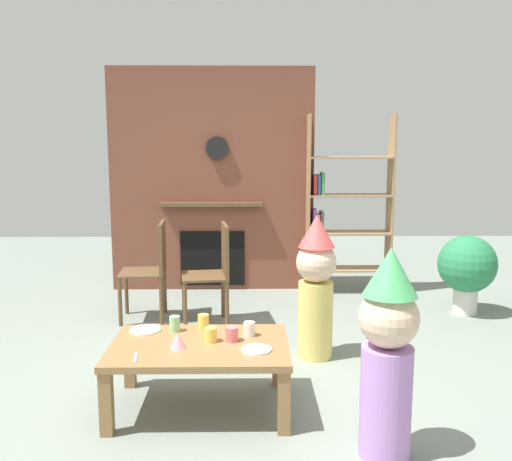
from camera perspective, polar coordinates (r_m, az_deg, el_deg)
The scene contains 18 objects.
ground_plane at distance 3.85m, azimuth -2.23°, elevation -15.70°, with size 12.00×12.00×0.00m, color gray.
brick_fireplace_feature at distance 6.12m, azimuth -4.49°, elevation 5.07°, with size 2.20×0.28×2.40m.
bookshelf at distance 6.03m, azimuth 8.74°, elevation 1.83°, with size 0.90×0.28×1.90m.
coffee_table at distance 3.46m, azimuth -5.79°, elevation -12.35°, with size 1.07×0.71×0.41m.
paper_cup_near_left at distance 3.65m, azimuth -8.31°, elevation -9.41°, with size 0.07×0.07×0.10m, color #8CD18C.
paper_cup_near_right at distance 3.69m, azimuth -5.40°, elevation -9.24°, with size 0.07×0.07×0.09m, color #F2CC4C.
paper_cup_center at distance 3.45m, azimuth -2.48°, elevation -10.52°, with size 0.08×0.08×0.09m, color #E5666B.
paper_cup_far_left at distance 3.54m, azimuth -0.69°, elevation -10.02°, with size 0.07×0.07×0.09m, color silver.
paper_cup_far_right at distance 3.45m, azimuth -4.65°, elevation -10.55°, with size 0.08×0.08×0.09m, color #F2CC4C.
paper_plate_front at distance 3.32m, azimuth 0.04°, elevation -12.06°, with size 0.18×0.18×0.01m, color white.
paper_plate_rear at distance 3.71m, azimuth -11.24°, elevation -9.94°, with size 0.20×0.20×0.01m, color white.
birthday_cake_slice at distance 3.37m, azimuth -7.98°, elevation -11.10°, with size 0.10×0.10×0.09m, color pink.
table_fork at distance 3.28m, azimuth -12.21°, elevation -12.56°, with size 0.15×0.02×0.01m, color silver.
child_with_cone_hat at distance 2.95m, azimuth 13.31°, elevation -11.65°, with size 0.30×0.30×1.10m.
child_in_pink at distance 4.19m, azimuth 6.14°, elevation -5.35°, with size 0.30×0.30×1.09m.
dining_chair_left at distance 5.15m, azimuth -10.53°, elevation -3.45°, with size 0.42×0.42×0.90m.
dining_chair_middle at distance 4.95m, azimuth -4.23°, elevation -3.82°, with size 0.45×0.45×0.90m.
potted_plant_tall at distance 5.61m, azimuth 20.76°, elevation -3.48°, with size 0.54×0.54×0.75m.
Camera 1 is at (0.09, -3.50, 1.61)m, focal length 39.14 mm.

